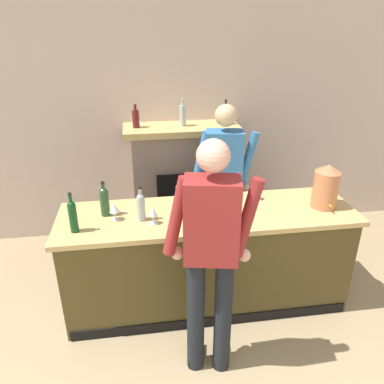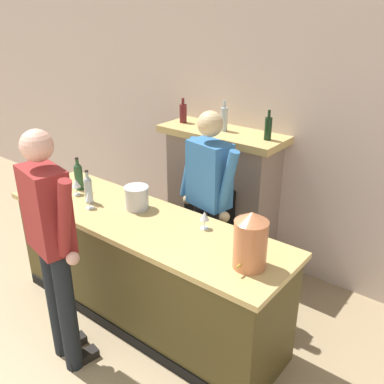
# 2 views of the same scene
# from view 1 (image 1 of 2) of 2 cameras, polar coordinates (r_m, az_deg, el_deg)

# --- Properties ---
(wall_back_panel) EXTENTS (12.00, 0.07, 2.75)m
(wall_back_panel) POSITION_cam_1_polar(r_m,az_deg,el_deg) (4.52, -0.52, 10.50)
(wall_back_panel) COLOR beige
(wall_back_panel) RESTS_ON ground_plane
(bar_counter) EXTENTS (2.58, 0.74, 0.97)m
(bar_counter) POSITION_cam_1_polar(r_m,az_deg,el_deg) (3.50, 2.37, -10.09)
(bar_counter) COLOR #493E1D
(bar_counter) RESTS_ON ground_plane
(fireplace_stone) EXTENTS (1.29, 0.52, 1.71)m
(fireplace_stone) POSITION_cam_1_polar(r_m,az_deg,el_deg) (4.47, -1.53, 1.43)
(fireplace_stone) COLOR gray
(fireplace_stone) RESTS_ON ground_plane
(person_customer) EXTENTS (0.65, 0.36, 1.85)m
(person_customer) POSITION_cam_1_polar(r_m,az_deg,el_deg) (2.58, 2.88, -9.61)
(person_customer) COLOR black
(person_customer) RESTS_ON ground_plane
(person_bartender) EXTENTS (0.65, 0.35, 1.78)m
(person_bartender) POSITION_cam_1_polar(r_m,az_deg,el_deg) (3.79, 4.80, 1.37)
(person_bartender) COLOR #26252A
(person_bartender) RESTS_ON ground_plane
(copper_dispenser) EXTENTS (0.23, 0.26, 0.40)m
(copper_dispenser) POSITION_cam_1_polar(r_m,az_deg,el_deg) (3.46, 19.73, 0.86)
(copper_dispenser) COLOR #C17047
(copper_dispenser) RESTS_ON bar_counter
(ice_bucket_steel) EXTENTS (0.21, 0.21, 0.20)m
(ice_bucket_steel) POSITION_cam_1_polar(r_m,az_deg,el_deg) (3.29, -0.67, -0.79)
(ice_bucket_steel) COLOR silver
(ice_bucket_steel) RESTS_ON bar_counter
(wine_bottle_riesling_slim) EXTENTS (0.08, 0.08, 0.31)m
(wine_bottle_riesling_slim) POSITION_cam_1_polar(r_m,az_deg,el_deg) (3.23, -13.21, -1.24)
(wine_bottle_riesling_slim) COLOR #244728
(wine_bottle_riesling_slim) RESTS_ON bar_counter
(wine_bottle_burgundy_dark) EXTENTS (0.07, 0.07, 0.33)m
(wine_bottle_burgundy_dark) POSITION_cam_1_polar(r_m,az_deg,el_deg) (3.04, -17.72, -3.35)
(wine_bottle_burgundy_dark) COLOR #10411D
(wine_bottle_burgundy_dark) RESTS_ON bar_counter
(wine_bottle_port_short) EXTENTS (0.07, 0.07, 0.30)m
(wine_bottle_port_short) POSITION_cam_1_polar(r_m,az_deg,el_deg) (3.10, -7.78, -2.08)
(wine_bottle_port_short) COLOR #9CA9AC
(wine_bottle_port_short) RESTS_ON bar_counter
(wine_glass_near_bucket) EXTENTS (0.08, 0.08, 0.15)m
(wine_glass_near_bucket) POSITION_cam_1_polar(r_m,az_deg,el_deg) (3.15, -11.79, -2.43)
(wine_glass_near_bucket) COLOR silver
(wine_glass_near_bucket) RESTS_ON bar_counter
(wine_glass_front_left) EXTENTS (0.07, 0.07, 0.15)m
(wine_glass_front_left) POSITION_cam_1_polar(r_m,az_deg,el_deg) (3.49, 9.92, 0.41)
(wine_glass_front_left) COLOR silver
(wine_glass_front_left) RESTS_ON bar_counter
(wine_glass_front_right) EXTENTS (0.07, 0.07, 0.15)m
(wine_glass_front_right) POSITION_cam_1_polar(r_m,az_deg,el_deg) (3.04, -5.98, -3.06)
(wine_glass_front_right) COLOR silver
(wine_glass_front_right) RESTS_ON bar_counter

